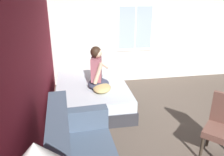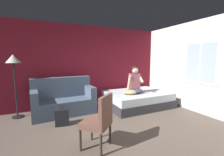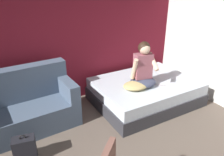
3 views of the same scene
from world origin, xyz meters
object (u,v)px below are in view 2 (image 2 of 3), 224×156
(couch, at_px, (64,100))
(backpack, at_px, (62,117))
(throw_pillow, at_px, (130,92))
(cell_phone, at_px, (147,93))
(side_chair, at_px, (99,120))
(person_seated, at_px, (135,82))
(bed, at_px, (137,99))
(floor_lamp, at_px, (14,65))

(couch, xyz_separation_m, backpack, (-0.15, -0.82, -0.20))
(throw_pillow, relative_size, cell_phone, 3.33)
(couch, xyz_separation_m, side_chair, (0.33, -2.09, 0.14))
(couch, distance_m, person_seated, 2.25)
(couch, relative_size, person_seated, 1.99)
(bed, bearing_deg, side_chair, -138.64)
(throw_pillow, height_order, floor_lamp, floor_lamp)
(couch, height_order, throw_pillow, couch)
(side_chair, bearing_deg, bed, 41.36)
(person_seated, xyz_separation_m, cell_phone, (0.32, -0.21, -0.35))
(bed, height_order, person_seated, person_seated)
(backpack, relative_size, cell_phone, 3.18)
(side_chair, xyz_separation_m, person_seated, (1.82, 1.64, 0.30))
(person_seated, height_order, floor_lamp, floor_lamp)
(bed, relative_size, couch, 1.17)
(bed, height_order, floor_lamp, floor_lamp)
(person_seated, distance_m, floor_lamp, 3.46)
(side_chair, xyz_separation_m, floor_lamp, (-1.52, 2.29, 0.90))
(backpack, bearing_deg, side_chair, -69.04)
(bed, xyz_separation_m, throw_pillow, (-0.38, -0.18, 0.31))
(couch, distance_m, cell_phone, 2.57)
(side_chair, xyz_separation_m, backpack, (-0.48, 1.26, -0.34))
(bed, relative_size, backpack, 4.47)
(bed, distance_m, floor_lamp, 3.76)
(person_seated, bearing_deg, couch, 168.35)
(side_chair, distance_m, floor_lamp, 2.89)
(person_seated, distance_m, backpack, 2.43)
(couch, bearing_deg, cell_phone, -14.83)
(bed, bearing_deg, throw_pillow, -154.73)
(couch, height_order, side_chair, couch)
(bed, bearing_deg, backpack, -168.68)
(couch, relative_size, floor_lamp, 1.03)
(bed, distance_m, backpack, 2.53)
(person_seated, bearing_deg, bed, 33.80)
(side_chair, bearing_deg, person_seated, 42.01)
(couch, xyz_separation_m, floor_lamp, (-1.19, 0.20, 1.04))
(bed, bearing_deg, cell_phone, -65.75)
(side_chair, height_order, cell_phone, side_chair)
(bed, xyz_separation_m, cell_phone, (0.15, -0.33, 0.25))
(bed, relative_size, throw_pillow, 4.26)
(cell_phone, bearing_deg, bed, 71.89)
(throw_pillow, xyz_separation_m, floor_lamp, (-3.15, 0.70, 0.88))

